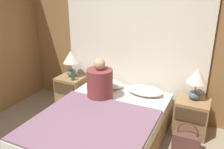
% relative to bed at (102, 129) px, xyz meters
% --- Properties ---
extents(wall_back, '(4.16, 0.06, 2.50)m').
position_rel_bed_xyz_m(wall_back, '(0.00, 1.15, 1.01)').
color(wall_back, olive).
rests_on(wall_back, ground_plane).
extents(curtain_panel, '(2.61, 0.02, 2.35)m').
position_rel_bed_xyz_m(curtain_panel, '(0.00, 1.09, 0.93)').
color(curtain_panel, white).
rests_on(curtain_panel, ground_plane).
extents(bed, '(1.51, 2.07, 0.49)m').
position_rel_bed_xyz_m(bed, '(0.00, 0.00, 0.00)').
color(bed, '#99754C').
rests_on(bed, ground_plane).
extents(nightstand_left, '(0.47, 0.41, 0.54)m').
position_rel_bed_xyz_m(nightstand_left, '(-1.06, 0.80, 0.03)').
color(nightstand_left, '#937047').
rests_on(nightstand_left, ground_plane).
extents(nightstand_right, '(0.47, 0.41, 0.54)m').
position_rel_bed_xyz_m(nightstand_right, '(1.06, 0.80, 0.03)').
color(nightstand_right, '#937047').
rests_on(nightstand_right, ground_plane).
extents(lamp_left, '(0.28, 0.28, 0.47)m').
position_rel_bed_xyz_m(lamp_left, '(-1.06, 0.85, 0.61)').
color(lamp_left, slate).
rests_on(lamp_left, nightstand_left).
extents(lamp_right, '(0.28, 0.28, 0.47)m').
position_rel_bed_xyz_m(lamp_right, '(1.06, 0.85, 0.61)').
color(lamp_right, slate).
rests_on(lamp_right, nightstand_right).
extents(pillow_left, '(0.57, 0.36, 0.12)m').
position_rel_bed_xyz_m(pillow_left, '(-0.33, 0.82, 0.31)').
color(pillow_left, silver).
rests_on(pillow_left, bed).
extents(pillow_right, '(0.57, 0.36, 0.12)m').
position_rel_bed_xyz_m(pillow_right, '(0.33, 0.82, 0.31)').
color(pillow_right, silver).
rests_on(pillow_right, bed).
extents(blanket_on_bed, '(1.45, 1.38, 0.03)m').
position_rel_bed_xyz_m(blanket_on_bed, '(0.00, -0.32, 0.26)').
color(blanket_on_bed, slate).
rests_on(blanket_on_bed, bed).
extents(person_left_in_bed, '(0.39, 0.39, 0.62)m').
position_rel_bed_xyz_m(person_left_in_bed, '(-0.25, 0.41, 0.49)').
color(person_left_in_bed, brown).
rests_on(person_left_in_bed, bed).
extents(beer_bottle_on_left_stand, '(0.06, 0.06, 0.21)m').
position_rel_bed_xyz_m(beer_bottle_on_left_stand, '(-0.94, 0.71, 0.38)').
color(beer_bottle_on_left_stand, '#2D4C28').
rests_on(beer_bottle_on_left_stand, nightstand_left).
extents(handbag_on_floor, '(0.36, 0.18, 0.43)m').
position_rel_bed_xyz_m(handbag_on_floor, '(1.08, 0.35, -0.10)').
color(handbag_on_floor, brown).
rests_on(handbag_on_floor, ground_plane).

